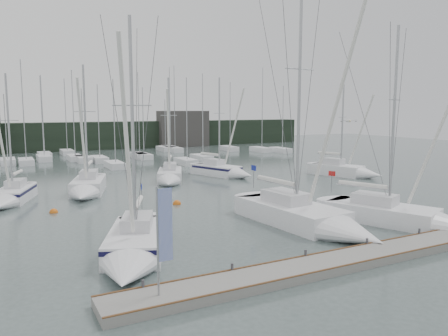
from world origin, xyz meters
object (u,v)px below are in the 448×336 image
at_px(sailboat_mid_b, 86,189).
at_px(buoy_b, 244,196).
at_px(sailboat_near_right, 414,219).
at_px(sailboat_near_left, 133,251).
at_px(buoy_c, 54,213).
at_px(sailboat_mid_e, 350,172).
at_px(buoy_a, 177,204).
at_px(sailboat_mid_d, 226,171).
at_px(dock_banner, 163,231).
at_px(sailboat_mid_a, 10,197).
at_px(sailboat_mid_c, 170,178).
at_px(sailboat_near_center, 318,222).

height_order(sailboat_mid_b, buoy_b, sailboat_mid_b).
relative_size(sailboat_near_right, sailboat_mid_b, 1.13).
bearing_deg(sailboat_near_left, buoy_c, 122.17).
relative_size(sailboat_near_right, sailboat_mid_e, 1.25).
height_order(sailboat_near_left, sailboat_mid_b, sailboat_near_left).
relative_size(sailboat_near_left, buoy_c, 21.37).
bearing_deg(buoy_a, sailboat_mid_d, 46.87).
bearing_deg(sailboat_mid_d, buoy_b, -129.49).
xyz_separation_m(sailboat_near_right, dock_banner, (-17.64, -3.06, 2.33)).
bearing_deg(buoy_c, sailboat_mid_a, 120.03).
xyz_separation_m(sailboat_mid_a, sailboat_mid_c, (14.47, 3.32, 0.02)).
xyz_separation_m(sailboat_mid_e, buoy_c, (-30.88, -2.85, -0.55)).
relative_size(sailboat_near_left, buoy_a, 20.09).
xyz_separation_m(sailboat_near_left, sailboat_near_right, (17.38, -2.01, -0.02)).
bearing_deg(buoy_a, sailboat_near_right, -50.93).
height_order(sailboat_mid_a, buoy_b, sailboat_mid_a).
bearing_deg(buoy_a, sailboat_mid_a, 152.27).
height_order(sailboat_near_center, dock_banner, sailboat_near_center).
xyz_separation_m(sailboat_near_left, buoy_a, (6.66, 11.19, -0.55)).
distance_m(sailboat_near_left, buoy_c, 12.84).
relative_size(sailboat_near_center, buoy_b, 37.78).
xyz_separation_m(sailboat_mid_c, sailboat_mid_e, (19.09, -5.10, -0.00)).
relative_size(sailboat_mid_c, sailboat_mid_d, 0.97).
relative_size(sailboat_mid_c, buoy_c, 18.73).
distance_m(sailboat_mid_a, buoy_a, 13.06).
bearing_deg(buoy_a, buoy_c, 170.77).
distance_m(sailboat_mid_a, dock_banner, 22.92).
height_order(sailboat_near_right, dock_banner, sailboat_near_right).
relative_size(buoy_a, buoy_b, 1.44).
height_order(sailboat_mid_d, sailboat_mid_e, sailboat_mid_d).
bearing_deg(buoy_b, sailboat_mid_a, 162.31).
height_order(sailboat_mid_b, buoy_c, sailboat_mid_b).
distance_m(sailboat_mid_b, dock_banner, 23.12).
bearing_deg(buoy_c, sailboat_near_right, -36.78).
relative_size(sailboat_mid_d, dock_banner, 2.77).
distance_m(sailboat_mid_a, sailboat_mid_c, 14.84).
bearing_deg(sailboat_mid_a, sailboat_mid_b, 24.97).
height_order(sailboat_near_right, sailboat_mid_a, sailboat_near_right).
relative_size(sailboat_near_left, sailboat_mid_e, 1.18).
relative_size(sailboat_near_center, sailboat_mid_a, 1.55).
relative_size(sailboat_mid_b, buoy_c, 19.96).
xyz_separation_m(sailboat_near_right, sailboat_mid_e, (11.29, 17.50, 0.02)).
relative_size(sailboat_near_left, sailboat_mid_b, 1.07).
height_order(sailboat_near_left, sailboat_near_center, sailboat_near_center).
xyz_separation_m(sailboat_near_right, sailboat_mid_b, (-16.34, 19.91, 0.05)).
relative_size(sailboat_mid_c, buoy_b, 25.28).
distance_m(buoy_b, buoy_c, 15.24).
height_order(sailboat_mid_d, buoy_b, sailboat_mid_d).
height_order(sailboat_mid_c, buoy_b, sailboat_mid_c).
height_order(sailboat_near_center, sailboat_mid_b, sailboat_near_center).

